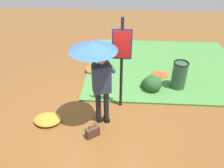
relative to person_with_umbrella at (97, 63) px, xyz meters
name	(u,v)px	position (x,y,z in m)	size (l,w,h in m)	color
ground_plane	(96,120)	(0.08, -0.04, -1.55)	(18.00, 18.00, 0.00)	brown
grass_verge	(162,66)	(-1.78, -2.72, -1.53)	(4.80, 4.00, 0.05)	#47843D
person_with_umbrella	(97,63)	(0.00, 0.00, 0.00)	(0.96, 0.96, 2.04)	black
info_sign_post	(122,55)	(-0.48, -0.64, -0.11)	(0.44, 0.07, 2.30)	black
handbag	(93,132)	(0.09, 0.48, -1.42)	(0.32, 0.29, 0.37)	#4C3323
trash_bin	(179,76)	(-2.06, -1.51, -1.13)	(0.42, 0.42, 0.83)	#2D5138
shrub_cluster	(151,84)	(-1.30, -1.37, -1.33)	(0.57, 0.52, 0.46)	#285628
leaf_pile_near_person	(48,119)	(1.21, 0.10, -1.48)	(0.64, 0.51, 0.14)	#C68428
leaf_pile_by_bench	(97,69)	(0.32, -2.29, -1.47)	(0.75, 0.60, 0.17)	#A86023
leaf_pile_far_path	(160,75)	(-1.63, -2.13, -1.49)	(0.54, 0.43, 0.12)	#B74C1E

